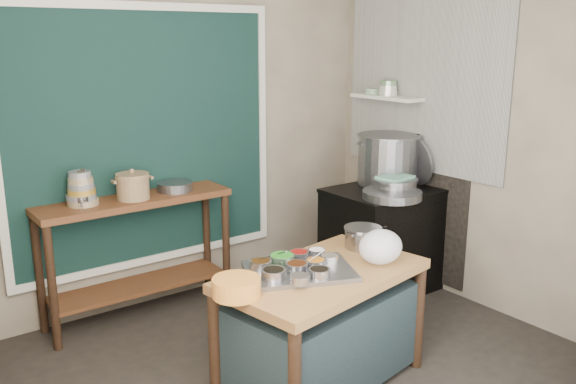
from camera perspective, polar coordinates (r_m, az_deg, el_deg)
floor at (r=4.24m, az=0.83°, el=-15.64°), size 3.50×3.00×0.02m
back_wall at (r=5.01m, az=-9.72°, el=5.97°), size 3.50×0.02×2.80m
right_wall at (r=5.00m, az=17.19°, el=5.52°), size 0.02×3.00×2.80m
curtain_panel at (r=4.84m, az=-13.18°, el=4.90°), size 2.10×0.02×1.90m
curtain_frame at (r=4.83m, az=-13.13°, el=4.89°), size 2.22×0.03×2.02m
tile_panel at (r=5.28m, az=12.52°, el=11.17°), size 0.02×1.70×1.70m
soot_patch at (r=5.53m, az=11.14°, el=-0.74°), size 0.01×1.30×1.30m
wall_shelf at (r=5.42m, az=9.23°, el=8.74°), size 0.22×0.70×0.03m
prep_table at (r=3.83m, az=3.19°, el=-12.59°), size 1.35×0.92×0.75m
back_counter at (r=4.81m, az=-13.86°, el=-5.99°), size 1.45×0.40×0.95m
stove_block at (r=5.27m, az=8.92°, el=-4.52°), size 0.90×0.68×0.85m
stove_top at (r=5.14m, az=9.11°, el=0.13°), size 0.92×0.69×0.03m
condiment_tray at (r=3.64m, az=1.03°, el=-7.40°), size 0.75×0.66×0.03m
condiment_bowls at (r=3.62m, az=0.62°, el=-6.82°), size 0.55×0.43×0.06m
yellow_basin at (r=3.33m, az=-4.84°, el=-8.86°), size 0.28×0.28×0.10m
saucepan at (r=4.08m, az=7.00°, el=-4.22°), size 0.29×0.29×0.14m
plastic_bag_a at (r=3.80m, az=8.66°, el=-5.10°), size 0.30×0.26×0.21m
plastic_bag_b at (r=4.00m, az=8.43°, el=-4.57°), size 0.22×0.20×0.15m
bowl_stack at (r=4.54m, az=-18.74°, el=0.14°), size 0.22×0.22×0.25m
utensil_cup at (r=4.52m, az=-18.71°, el=-0.78°), size 0.18×0.18×0.08m
ceramic_crock at (r=4.61m, az=-14.30°, el=0.41°), size 0.27×0.27×0.17m
wide_bowl at (r=4.80m, az=-10.53°, el=0.51°), size 0.31×0.31×0.07m
stock_pot at (r=5.27m, az=9.35°, el=3.03°), size 0.70×0.70×0.43m
pot_lid at (r=5.29m, az=11.80°, el=2.94°), size 0.18×0.45×0.43m
steamer at (r=5.00m, az=9.96°, el=0.58°), size 0.48×0.48×0.12m
green_cloth at (r=4.98m, az=10.00°, el=1.38°), size 0.29×0.23×0.02m
shallow_pan at (r=4.84m, az=9.71°, el=-0.24°), size 0.52×0.52×0.06m
shelf_bowl_stack at (r=5.41m, az=9.30°, el=9.54°), size 0.16×0.16×0.13m
shelf_bowl_green at (r=5.54m, az=7.94°, el=9.31°), size 0.15×0.15×0.05m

